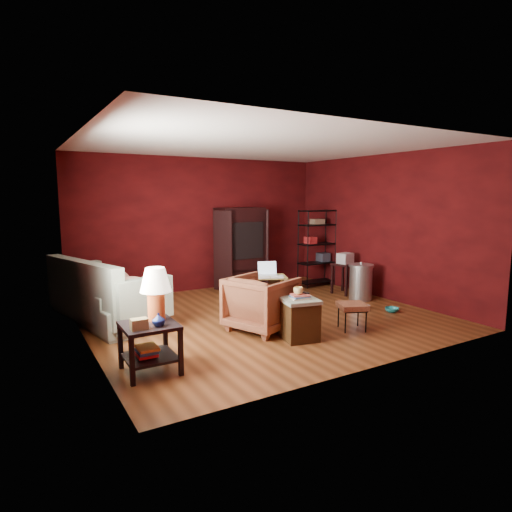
{
  "coord_description": "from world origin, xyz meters",
  "views": [
    {
      "loc": [
        -3.61,
        -5.94,
        2.01
      ],
      "look_at": [
        0.0,
        0.2,
        1.0
      ],
      "focal_mm": 30.0,
      "sensor_mm": 36.0,
      "label": 1
    }
  ],
  "objects_px": {
    "laptop_desk": "(268,279)",
    "tv_armoire": "(241,246)",
    "wire_shelving": "(317,244)",
    "sofa": "(106,298)",
    "armchair": "(261,301)",
    "side_table": "(153,310)",
    "hamper": "(300,318)"
  },
  "relations": [
    {
      "from": "laptop_desk",
      "to": "armchair",
      "type": "bearing_deg",
      "value": -103.04
    },
    {
      "from": "side_table",
      "to": "wire_shelving",
      "type": "distance_m",
      "value": 5.35
    },
    {
      "from": "tv_armoire",
      "to": "laptop_desk",
      "type": "bearing_deg",
      "value": -102.75
    },
    {
      "from": "armchair",
      "to": "side_table",
      "type": "bearing_deg",
      "value": 87.03
    },
    {
      "from": "armchair",
      "to": "wire_shelving",
      "type": "distance_m",
      "value": 3.5
    },
    {
      "from": "laptop_desk",
      "to": "tv_armoire",
      "type": "height_order",
      "value": "tv_armoire"
    },
    {
      "from": "laptop_desk",
      "to": "hamper",
      "type": "bearing_deg",
      "value": -85.91
    },
    {
      "from": "wire_shelving",
      "to": "sofa",
      "type": "bearing_deg",
      "value": -174.66
    },
    {
      "from": "hamper",
      "to": "tv_armoire",
      "type": "bearing_deg",
      "value": 74.85
    },
    {
      "from": "sofa",
      "to": "armchair",
      "type": "relative_size",
      "value": 2.29
    },
    {
      "from": "tv_armoire",
      "to": "side_table",
      "type": "bearing_deg",
      "value": -133.2
    },
    {
      "from": "hamper",
      "to": "tv_armoire",
      "type": "height_order",
      "value": "tv_armoire"
    },
    {
      "from": "armchair",
      "to": "side_table",
      "type": "xyz_separation_m",
      "value": [
        -1.84,
        -0.63,
        0.26
      ]
    },
    {
      "from": "sofa",
      "to": "hamper",
      "type": "height_order",
      "value": "sofa"
    },
    {
      "from": "side_table",
      "to": "tv_armoire",
      "type": "xyz_separation_m",
      "value": [
        3.01,
        3.45,
        0.2
      ]
    },
    {
      "from": "sofa",
      "to": "laptop_desk",
      "type": "height_order",
      "value": "sofa"
    },
    {
      "from": "tv_armoire",
      "to": "wire_shelving",
      "type": "relative_size",
      "value": 1.03
    },
    {
      "from": "side_table",
      "to": "laptop_desk",
      "type": "xyz_separation_m",
      "value": [
        2.7,
        1.82,
        -0.22
      ]
    },
    {
      "from": "sofa",
      "to": "armchair",
      "type": "xyz_separation_m",
      "value": [
        1.93,
        -1.56,
        0.05
      ]
    },
    {
      "from": "armchair",
      "to": "wire_shelving",
      "type": "bearing_deg",
      "value": -74.21
    },
    {
      "from": "armchair",
      "to": "laptop_desk",
      "type": "relative_size",
      "value": 1.14
    },
    {
      "from": "sofa",
      "to": "hamper",
      "type": "distance_m",
      "value": 3.1
    },
    {
      "from": "laptop_desk",
      "to": "tv_armoire",
      "type": "relative_size",
      "value": 0.46
    },
    {
      "from": "sofa",
      "to": "laptop_desk",
      "type": "distance_m",
      "value": 2.82
    },
    {
      "from": "wire_shelving",
      "to": "tv_armoire",
      "type": "bearing_deg",
      "value": 154.83
    },
    {
      "from": "side_table",
      "to": "tv_armoire",
      "type": "distance_m",
      "value": 4.58
    },
    {
      "from": "armchair",
      "to": "laptop_desk",
      "type": "bearing_deg",
      "value": -58.05
    },
    {
      "from": "side_table",
      "to": "wire_shelving",
      "type": "relative_size",
      "value": 0.7
    },
    {
      "from": "hamper",
      "to": "wire_shelving",
      "type": "bearing_deg",
      "value": 47.85
    },
    {
      "from": "wire_shelving",
      "to": "laptop_desk",
      "type": "bearing_deg",
      "value": -154.93
    },
    {
      "from": "hamper",
      "to": "tv_armoire",
      "type": "distance_m",
      "value": 3.64
    },
    {
      "from": "tv_armoire",
      "to": "wire_shelving",
      "type": "distance_m",
      "value": 1.72
    }
  ]
}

